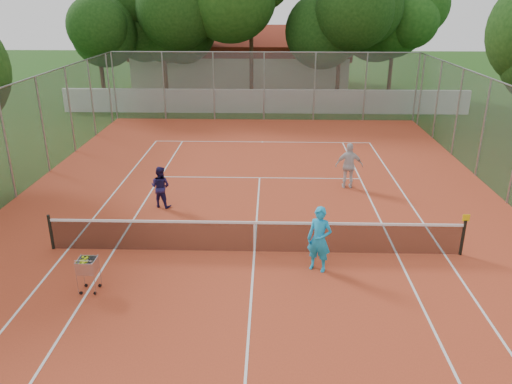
{
  "coord_description": "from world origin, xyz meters",
  "views": [
    {
      "loc": [
        0.44,
        -12.91,
        6.91
      ],
      "look_at": [
        0.0,
        1.5,
        1.3
      ],
      "focal_mm": 35.0,
      "sensor_mm": 36.0,
      "label": 1
    }
  ],
  "objects_px": {
    "clubhouse": "(242,60)",
    "player_far_right": "(349,166)",
    "player_far_left": "(160,187)",
    "ball_hopper": "(88,274)",
    "player_near": "(319,239)",
    "tennis_net": "(254,236)"
  },
  "relations": [
    {
      "from": "clubhouse",
      "to": "player_far_right",
      "type": "xyz_separation_m",
      "value": [
        5.46,
        -23.6,
        -1.29
      ]
    },
    {
      "from": "player_far_left",
      "to": "ball_hopper",
      "type": "height_order",
      "value": "player_far_left"
    },
    {
      "from": "player_near",
      "to": "player_far_right",
      "type": "xyz_separation_m",
      "value": [
        1.7,
        6.37,
        -0.02
      ]
    },
    {
      "from": "player_near",
      "to": "clubhouse",
      "type": "bearing_deg",
      "value": 121.78
    },
    {
      "from": "clubhouse",
      "to": "player_far_left",
      "type": "height_order",
      "value": "clubhouse"
    },
    {
      "from": "player_near",
      "to": "player_far_left",
      "type": "bearing_deg",
      "value": 165.12
    },
    {
      "from": "tennis_net",
      "to": "player_far_right",
      "type": "xyz_separation_m",
      "value": [
        3.46,
        5.4,
        0.4
      ]
    },
    {
      "from": "player_far_right",
      "to": "ball_hopper",
      "type": "relative_size",
      "value": 1.81
    },
    {
      "from": "tennis_net",
      "to": "player_far_left",
      "type": "height_order",
      "value": "player_far_left"
    },
    {
      "from": "ball_hopper",
      "to": "clubhouse",
      "type": "bearing_deg",
      "value": 93.79
    },
    {
      "from": "tennis_net",
      "to": "player_far_left",
      "type": "xyz_separation_m",
      "value": [
        -3.4,
        3.29,
        0.25
      ]
    },
    {
      "from": "player_far_right",
      "to": "ball_hopper",
      "type": "xyz_separation_m",
      "value": [
        -7.52,
        -7.63,
        -0.4
      ]
    },
    {
      "from": "clubhouse",
      "to": "ball_hopper",
      "type": "distance_m",
      "value": 31.34
    },
    {
      "from": "tennis_net",
      "to": "player_far_right",
      "type": "height_order",
      "value": "player_far_right"
    },
    {
      "from": "player_near",
      "to": "player_far_right",
      "type": "bearing_deg",
      "value": 99.66
    },
    {
      "from": "player_far_left",
      "to": "ball_hopper",
      "type": "bearing_deg",
      "value": 100.16
    },
    {
      "from": "tennis_net",
      "to": "player_near",
      "type": "xyz_separation_m",
      "value": [
        1.76,
        -0.97,
        0.42
      ]
    },
    {
      "from": "tennis_net",
      "to": "player_far_right",
      "type": "relative_size",
      "value": 6.67
    },
    {
      "from": "player_near",
      "to": "ball_hopper",
      "type": "bearing_deg",
      "value": -143.19
    },
    {
      "from": "tennis_net",
      "to": "player_far_right",
      "type": "distance_m",
      "value": 6.43
    },
    {
      "from": "player_near",
      "to": "ball_hopper",
      "type": "distance_m",
      "value": 5.97
    },
    {
      "from": "clubhouse",
      "to": "player_far_left",
      "type": "bearing_deg",
      "value": -93.12
    }
  ]
}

